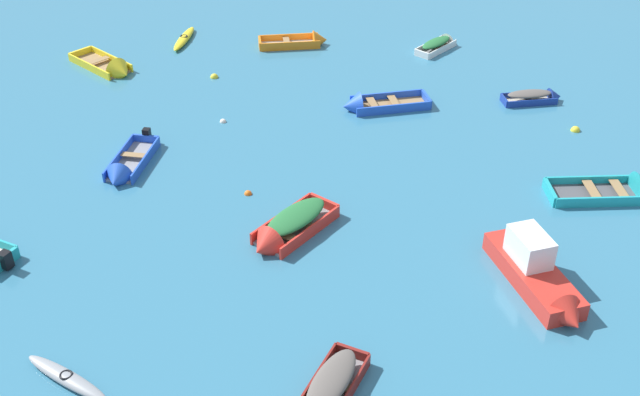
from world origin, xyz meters
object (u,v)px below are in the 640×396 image
rowboat_white_midfield_left (440,43)px  rowboat_turquoise_back_row_right (626,191)px  rowboat_blue_far_left (125,170)px  rowboat_blue_back_row_left (368,105)px  rowboat_red_foreground_center (285,230)px  mooring_buoy_between_boats_right (248,194)px  kayak_grey_distant_center (67,378)px  kayak_yellow_cluster_inner (184,39)px  mooring_buoy_trailing (575,131)px  mooring_buoy_near_foreground (214,77)px  mooring_buoy_far_field (223,122)px  rowboat_yellow_midfield_right (113,69)px  rowboat_orange_far_back (306,42)px  rowboat_deep_blue_cluster_outer (538,97)px  motor_launch_red_near_left (538,275)px

rowboat_white_midfield_left → rowboat_turquoise_back_row_right: size_ratio=0.66×
rowboat_blue_far_left → rowboat_blue_back_row_left: (10.42, 7.11, -0.00)m
rowboat_red_foreground_center → mooring_buoy_between_boats_right: rowboat_red_foreground_center is taller
kayak_grey_distant_center → rowboat_white_midfield_left: bearing=65.2°
rowboat_white_midfield_left → kayak_yellow_cluster_inner: 15.35m
mooring_buoy_trailing → mooring_buoy_near_foreground: 19.10m
rowboat_blue_far_left → mooring_buoy_near_foreground: bearing=79.3°
rowboat_blue_far_left → mooring_buoy_far_field: 6.14m
rowboat_yellow_midfield_right → mooring_buoy_far_field: (7.13, -5.16, -0.20)m
rowboat_orange_far_back → kayak_grey_distant_center: size_ratio=1.29×
rowboat_white_midfield_left → rowboat_blue_back_row_left: size_ratio=0.68×
rowboat_blue_far_left → rowboat_blue_back_row_left: 12.61m
rowboat_yellow_midfield_right → rowboat_white_midfield_left: 18.88m
rowboat_white_midfield_left → rowboat_deep_blue_cluster_outer: (4.69, -6.63, -0.02)m
mooring_buoy_between_boats_right → rowboat_red_foreground_center: bearing=-56.8°
rowboat_yellow_midfield_right → mooring_buoy_between_boats_right: (9.40, -11.42, -0.20)m
kayak_yellow_cluster_inner → rowboat_blue_far_left: bearing=-86.5°
kayak_grey_distant_center → mooring_buoy_far_field: bearing=84.7°
motor_launch_red_near_left → mooring_buoy_far_field: (-13.51, 11.38, -0.58)m
rowboat_yellow_midfield_right → mooring_buoy_near_foreground: bearing=-1.4°
rowboat_yellow_midfield_right → mooring_buoy_far_field: rowboat_yellow_midfield_right is taller
kayak_yellow_cluster_inner → mooring_buoy_trailing: bearing=-23.7°
rowboat_red_foreground_center → rowboat_turquoise_back_row_right: bearing=17.0°
rowboat_white_midfield_left → mooring_buoy_far_field: bearing=-137.3°
rowboat_red_foreground_center → kayak_yellow_cluster_inner: 20.97m
kayak_yellow_cluster_inner → rowboat_blue_back_row_left: size_ratio=0.80×
kayak_yellow_cluster_inner → mooring_buoy_near_foreground: (2.83, -4.92, -0.17)m
motor_launch_red_near_left → rowboat_yellow_midfield_right: (-20.63, 16.54, -0.37)m
mooring_buoy_trailing → rowboat_yellow_midfield_right: bearing=169.3°
kayak_yellow_cluster_inner → rowboat_turquoise_back_row_right: (22.43, -14.92, 0.04)m
kayak_yellow_cluster_inner → mooring_buoy_between_boats_right: size_ratio=11.50×
rowboat_blue_far_left → rowboat_orange_far_back: rowboat_orange_far_back is taller
kayak_yellow_cluster_inner → rowboat_red_foreground_center: bearing=-66.1°
motor_launch_red_near_left → rowboat_turquoise_back_row_right: motor_launch_red_near_left is taller
mooring_buoy_far_field → rowboat_red_foreground_center: bearing=-65.4°
kayak_grey_distant_center → kayak_yellow_cluster_inner: kayak_yellow_cluster_inner is taller
rowboat_yellow_midfield_right → rowboat_blue_back_row_left: rowboat_yellow_midfield_right is taller
rowboat_red_foreground_center → rowboat_blue_back_row_left: rowboat_red_foreground_center is taller
motor_launch_red_near_left → rowboat_orange_far_back: bearing=116.0°
rowboat_deep_blue_cluster_outer → mooring_buoy_near_foreground: (-17.21, 1.44, -0.28)m
rowboat_deep_blue_cluster_outer → mooring_buoy_trailing: size_ratio=7.23×
rowboat_red_foreground_center → mooring_buoy_between_boats_right: (-1.94, 2.97, -0.39)m
rowboat_turquoise_back_row_right → mooring_buoy_far_field: (-18.15, 4.97, -0.21)m
rowboat_white_midfield_left → kayak_grey_distant_center: size_ratio=0.96×
motor_launch_red_near_left → kayak_yellow_cluster_inner: (-17.79, 21.33, -0.41)m
motor_launch_red_near_left → rowboat_deep_blue_cluster_outer: (2.25, 14.97, -0.30)m
rowboat_orange_far_back → rowboat_red_foreground_center: 19.23m
rowboat_white_midfield_left → mooring_buoy_trailing: (6.05, -9.65, -0.29)m
rowboat_turquoise_back_row_right → motor_launch_red_near_left: bearing=-125.9°
rowboat_deep_blue_cluster_outer → mooring_buoy_near_foreground: 17.27m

